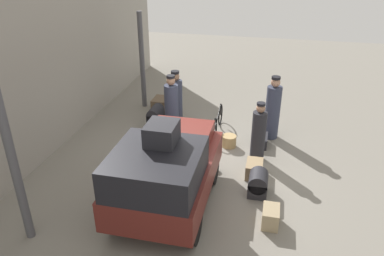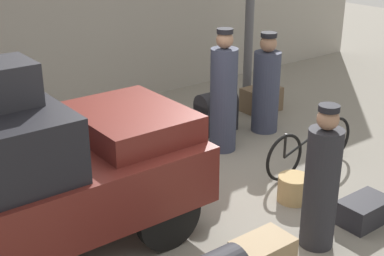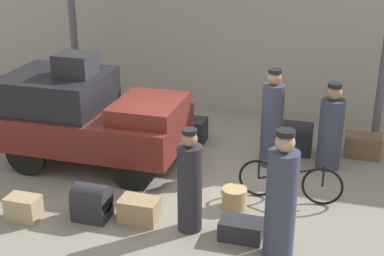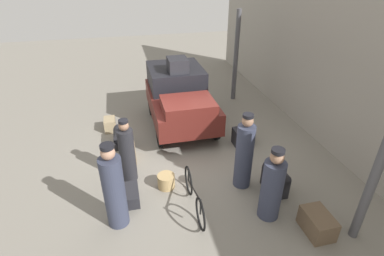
{
  "view_description": "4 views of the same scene",
  "coord_description": "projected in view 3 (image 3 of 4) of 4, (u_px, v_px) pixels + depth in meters",
  "views": [
    {
      "loc": [
        -8.11,
        -1.71,
        5.2
      ],
      "look_at": [
        0.2,
        0.2,
        0.95
      ],
      "focal_mm": 35.0,
      "sensor_mm": 36.0,
      "label": 1
    },
    {
      "loc": [
        -3.46,
        -4.61,
        3.38
      ],
      "look_at": [
        0.2,
        0.2,
        0.95
      ],
      "focal_mm": 50.0,
      "sensor_mm": 36.0,
      "label": 2
    },
    {
      "loc": [
        2.61,
        -8.15,
        4.42
      ],
      "look_at": [
        0.2,
        0.2,
        0.95
      ],
      "focal_mm": 50.0,
      "sensor_mm": 36.0,
      "label": 3
    },
    {
      "loc": [
        6.62,
        -1.34,
        4.71
      ],
      "look_at": [
        0.2,
        0.2,
        0.95
      ],
      "focal_mm": 28.0,
      "sensor_mm": 36.0,
      "label": 4
    }
  ],
  "objects": [
    {
      "name": "trunk_umber_medium",
      "position": [
        196.0,
        131.0,
        11.11
      ],
      "size": [
        0.42,
        0.5,
        0.49
      ],
      "color": "#232328",
      "rests_on": "ground"
    },
    {
      "name": "trunk_wicker_pale",
      "position": [
        92.0,
        202.0,
        8.28
      ],
      "size": [
        0.55,
        0.43,
        0.58
      ],
      "color": "#232328",
      "rests_on": "ground"
    },
    {
      "name": "porter_lifting_near_truck",
      "position": [
        190.0,
        185.0,
        7.83
      ],
      "size": [
        0.37,
        0.37,
        1.62
      ],
      "color": "#232328",
      "rests_on": "ground"
    },
    {
      "name": "trunk_barrel_dark",
      "position": [
        295.0,
        137.0,
        10.52
      ],
      "size": [
        0.66,
        0.38,
        0.69
      ],
      "color": "#232328",
      "rests_on": "ground"
    },
    {
      "name": "suitcase_black_upright",
      "position": [
        139.0,
        210.0,
        8.25
      ],
      "size": [
        0.6,
        0.4,
        0.37
      ],
      "color": "#937A56",
      "rests_on": "ground"
    },
    {
      "name": "canopy_pillar_right",
      "position": [
        384.0,
        68.0,
        10.47
      ],
      "size": [
        0.17,
        0.17,
        3.25
      ],
      "color": "#4C4C51",
      "rests_on": "ground"
    },
    {
      "name": "ground_plane",
      "position": [
        178.0,
        180.0,
        9.58
      ],
      "size": [
        30.0,
        30.0,
        0.0
      ],
      "primitive_type": "plane",
      "color": "gray"
    },
    {
      "name": "porter_with_bicycle",
      "position": [
        331.0,
        131.0,
        9.79
      ],
      "size": [
        0.44,
        0.44,
        1.65
      ],
      "color": "#33384C",
      "rests_on": "ground"
    },
    {
      "name": "suitcase_small_leather",
      "position": [
        363.0,
        145.0,
        10.47
      ],
      "size": [
        0.68,
        0.47,
        0.44
      ],
      "color": "brown",
      "rests_on": "ground"
    },
    {
      "name": "wicker_basket",
      "position": [
        234.0,
        198.0,
        8.64
      ],
      "size": [
        0.4,
        0.4,
        0.33
      ],
      "color": "tan",
      "rests_on": "ground"
    },
    {
      "name": "station_building_facade",
      "position": [
        230.0,
        16.0,
        12.38
      ],
      "size": [
        16.0,
        0.15,
        4.5
      ],
      "color": "gray",
      "rests_on": "ground"
    },
    {
      "name": "truck",
      "position": [
        89.0,
        116.0,
        9.96
      ],
      "size": [
        3.29,
        1.82,
        1.7
      ],
      "color": "black",
      "rests_on": "ground"
    },
    {
      "name": "conductor_in_dark_uniform",
      "position": [
        272.0,
        122.0,
        9.87
      ],
      "size": [
        0.4,
        0.4,
        1.87
      ],
      "color": "#33384C",
      "rests_on": "ground"
    },
    {
      "name": "canopy_pillar_left",
      "position": [
        75.0,
        47.0,
        12.2
      ],
      "size": [
        0.17,
        0.17,
        3.25
      ],
      "color": "#4C4C51",
      "rests_on": "ground"
    },
    {
      "name": "trunk_large_brown",
      "position": [
        24.0,
        208.0,
        8.28
      ],
      "size": [
        0.51,
        0.34,
        0.39
      ],
      "color": "#9E8966",
      "rests_on": "ground"
    },
    {
      "name": "trunk_on_truck_roof",
      "position": [
        75.0,
        65.0,
        9.65
      ],
      "size": [
        0.67,
        0.58,
        0.41
      ],
      "color": "#232328",
      "rests_on": "truck"
    },
    {
      "name": "bicycle",
      "position": [
        290.0,
        182.0,
        8.78
      ],
      "size": [
        1.71,
        0.04,
        0.71
      ],
      "color": "black",
      "rests_on": "ground"
    },
    {
      "name": "porter_standing_middle",
      "position": [
        281.0,
        201.0,
        7.17
      ],
      "size": [
        0.42,
        0.42,
        1.88
      ],
      "color": "#33384C",
      "rests_on": "ground"
    },
    {
      "name": "suitcase_tan_flat",
      "position": [
        241.0,
        229.0,
        7.81
      ],
      "size": [
        0.62,
        0.39,
        0.3
      ],
      "color": "#232328",
      "rests_on": "ground"
    }
  ]
}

